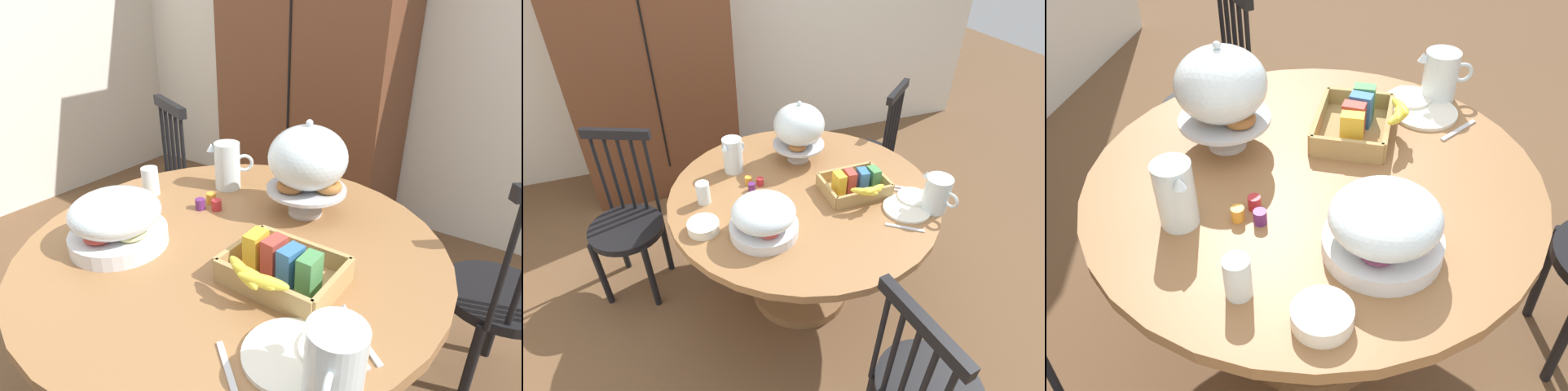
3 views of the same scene
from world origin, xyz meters
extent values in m
plane|color=brown|center=(0.00, 0.00, 0.00)|extent=(10.00, 10.00, 0.00)
cylinder|color=olive|center=(-0.07, 0.00, 0.72)|extent=(1.32, 1.32, 0.04)
cylinder|color=brown|center=(-0.07, 0.00, 0.39)|extent=(0.14, 0.14, 0.63)
cylinder|color=brown|center=(-0.07, 0.00, 0.03)|extent=(0.56, 0.56, 0.06)
cylinder|color=black|center=(0.17, -0.80, 0.23)|extent=(0.04, 0.04, 0.45)
cylinder|color=black|center=(-0.11, -0.83, 0.23)|extent=(0.04, 0.04, 0.45)
cylinder|color=black|center=(0.66, 0.62, 0.45)|extent=(0.40, 0.40, 0.04)
cylinder|color=black|center=(0.68, 0.82, 0.23)|extent=(0.04, 0.04, 0.45)
cylinder|color=black|center=(0.46, 0.64, 0.23)|extent=(0.04, 0.04, 0.45)
cylinder|color=black|center=(0.86, 0.60, 0.23)|extent=(0.04, 0.04, 0.45)
cylinder|color=black|center=(0.64, 0.42, 0.23)|extent=(0.04, 0.04, 0.45)
cylinder|color=black|center=(0.87, 0.59, 0.69)|extent=(0.02, 0.02, 0.48)
cylinder|color=black|center=(0.82, 0.54, 0.69)|extent=(0.02, 0.02, 0.48)
cylinder|color=black|center=(0.76, 0.50, 0.69)|extent=(0.02, 0.02, 0.48)
cylinder|color=black|center=(0.71, 0.45, 0.69)|extent=(0.02, 0.02, 0.48)
cylinder|color=black|center=(0.66, 0.41, 0.69)|extent=(0.02, 0.02, 0.48)
cylinder|color=silver|center=(0.02, 0.29, 0.75)|extent=(0.12, 0.12, 0.02)
cylinder|color=silver|center=(0.02, 0.29, 0.79)|extent=(0.03, 0.03, 0.09)
cylinder|color=silver|center=(0.02, 0.29, 0.84)|extent=(0.28, 0.28, 0.01)
torus|color=#B27033|center=(0.10, 0.31, 0.86)|extent=(0.10, 0.10, 0.03)
torus|color=#D19347|center=(0.01, 0.32, 0.86)|extent=(0.10, 0.10, 0.03)
torus|color=#935628|center=(-0.01, 0.23, 0.86)|extent=(0.10, 0.10, 0.03)
ellipsoid|color=silver|center=(0.02, 0.29, 0.95)|extent=(0.27, 0.27, 0.22)
sphere|color=silver|center=(0.02, 0.29, 1.07)|extent=(0.02, 0.02, 0.02)
cylinder|color=silver|center=(-0.35, -0.22, 0.77)|extent=(0.30, 0.30, 0.05)
ellipsoid|color=beige|center=(-0.28, -0.23, 0.80)|extent=(0.09, 0.09, 0.03)
ellipsoid|color=#8CBF59|center=(-0.35, -0.16, 0.80)|extent=(0.09, 0.09, 0.03)
ellipsoid|color=#6B2D4C|center=(-0.42, -0.22, 0.80)|extent=(0.09, 0.09, 0.03)
ellipsoid|color=#CC3D33|center=(-0.35, -0.29, 0.80)|extent=(0.09, 0.09, 0.03)
ellipsoid|color=silver|center=(-0.35, -0.22, 0.85)|extent=(0.28, 0.28, 0.13)
cylinder|color=silver|center=(-0.35, 0.30, 0.83)|extent=(0.10, 0.10, 0.19)
cylinder|color=orange|center=(-0.35, 0.30, 0.81)|extent=(0.09, 0.09, 0.13)
cone|color=silver|center=(-0.39, 0.27, 0.91)|extent=(0.05, 0.05, 0.03)
torus|color=silver|center=(-0.29, 0.35, 0.84)|extent=(0.07, 0.06, 0.07)
cylinder|color=silver|center=(0.44, -0.34, 0.83)|extent=(0.12, 0.12, 0.17)
cylinder|color=white|center=(0.44, -0.34, 0.80)|extent=(0.10, 0.10, 0.12)
cone|color=silver|center=(0.43, -0.27, 0.90)|extent=(0.04, 0.04, 0.03)
torus|color=silver|center=(0.47, -0.41, 0.84)|extent=(0.03, 0.07, 0.07)
cube|color=tan|center=(0.17, -0.08, 0.75)|extent=(0.30, 0.22, 0.01)
cube|color=tan|center=(0.17, -0.19, 0.78)|extent=(0.30, 0.02, 0.07)
cube|color=tan|center=(0.17, 0.03, 0.78)|extent=(0.30, 0.02, 0.07)
cube|color=tan|center=(0.02, -0.08, 0.78)|extent=(0.02, 0.22, 0.07)
cube|color=tan|center=(0.32, -0.08, 0.78)|extent=(0.02, 0.22, 0.07)
cube|color=gold|center=(0.08, -0.09, 0.81)|extent=(0.05, 0.07, 0.11)
cube|color=#B23D33|center=(0.14, -0.08, 0.81)|extent=(0.05, 0.07, 0.11)
cube|color=#336BAD|center=(0.20, -0.10, 0.81)|extent=(0.05, 0.08, 0.11)
cube|color=#47894C|center=(0.26, -0.10, 0.81)|extent=(0.04, 0.07, 0.11)
ellipsoid|color=yellow|center=(0.14, -0.22, 0.84)|extent=(0.14, 0.08, 0.05)
ellipsoid|color=yellow|center=(0.17, -0.22, 0.84)|extent=(0.13, 0.03, 0.05)
ellipsoid|color=yellow|center=(0.20, -0.22, 0.84)|extent=(0.14, 0.08, 0.05)
cylinder|color=white|center=(0.33, -0.30, 0.75)|extent=(0.22, 0.22, 0.01)
cylinder|color=white|center=(0.40, -0.25, 0.76)|extent=(0.15, 0.15, 0.01)
cylinder|color=white|center=(-0.59, -0.12, 0.76)|extent=(0.14, 0.14, 0.04)
cylinder|color=silver|center=(-0.55, 0.08, 0.80)|extent=(0.06, 0.06, 0.11)
cylinder|color=#B7282D|center=(-0.25, 0.13, 0.76)|extent=(0.04, 0.04, 0.04)
cylinder|color=orange|center=(-0.31, 0.16, 0.76)|extent=(0.04, 0.04, 0.04)
cylinder|color=#5B2366|center=(-0.31, 0.10, 0.76)|extent=(0.04, 0.04, 0.04)
cube|color=silver|center=(0.41, -0.19, 0.74)|extent=(0.14, 0.11, 0.01)
cube|color=silver|center=(0.43, -0.17, 0.74)|extent=(0.14, 0.11, 0.01)
cube|color=silver|center=(0.24, -0.41, 0.74)|extent=(0.14, 0.11, 0.01)
camera|label=1|loc=(0.66, -0.89, 1.46)|focal=29.07mm
camera|label=2|loc=(-0.73, -1.51, 1.93)|focal=28.11mm
camera|label=3|loc=(-1.35, -0.24, 1.74)|focal=38.67mm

